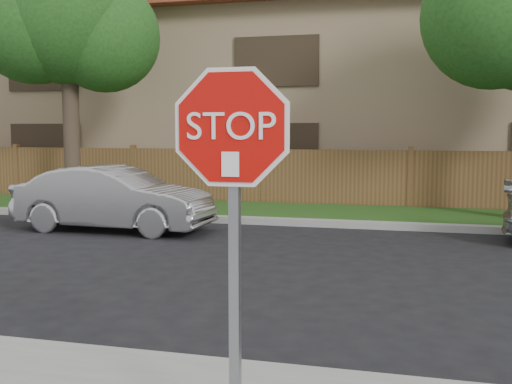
# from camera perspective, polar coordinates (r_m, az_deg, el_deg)

# --- Properties ---
(far_curb) EXTENTS (70.00, 0.30, 0.15)m
(far_curb) POSITION_cam_1_polar(r_m,az_deg,el_deg) (13.27, 14.41, -3.20)
(far_curb) COLOR gray
(far_curb) RESTS_ON ground
(grass_strip) EXTENTS (70.00, 3.00, 0.12)m
(grass_strip) POSITION_cam_1_polar(r_m,az_deg,el_deg) (14.90, 14.40, -2.27)
(grass_strip) COLOR #1E4714
(grass_strip) RESTS_ON ground
(fence) EXTENTS (70.00, 0.12, 1.60)m
(fence) POSITION_cam_1_polar(r_m,az_deg,el_deg) (16.41, 14.47, 1.06)
(fence) COLOR brown
(fence) RESTS_ON ground
(apartment_building) EXTENTS (35.20, 9.20, 7.20)m
(apartment_building) POSITION_cam_1_polar(r_m,az_deg,el_deg) (22.00, 14.63, 9.36)
(apartment_building) COLOR #9B8060
(apartment_building) RESTS_ON ground
(tree_left) EXTENTS (4.80, 3.90, 7.78)m
(tree_left) POSITION_cam_1_polar(r_m,az_deg,el_deg) (17.32, -17.67, 15.91)
(tree_left) COLOR #382B21
(tree_left) RESTS_ON ground
(stop_sign) EXTENTS (1.01, 0.13, 2.55)m
(stop_sign) POSITION_cam_1_polar(r_m,az_deg,el_deg) (3.64, -2.25, 1.12)
(stop_sign) COLOR gray
(stop_sign) RESTS_ON sidewalk_near
(sedan_left) EXTENTS (4.23, 1.58, 1.38)m
(sedan_left) POSITION_cam_1_polar(r_m,az_deg,el_deg) (13.03, -13.37, -0.61)
(sedan_left) COLOR #ACADB1
(sedan_left) RESTS_ON ground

